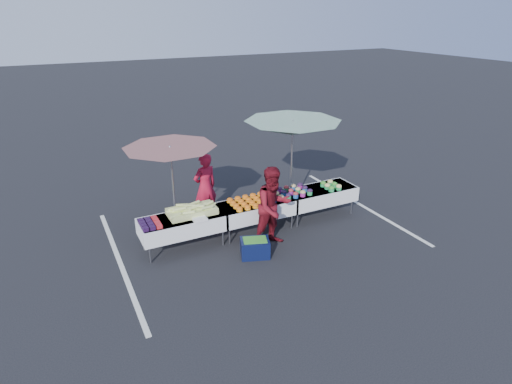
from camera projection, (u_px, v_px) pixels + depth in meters
name	position (u px, v px, depth m)	size (l,w,h in m)	color
ground	(256.00, 230.00, 10.29)	(80.00, 80.00, 0.00)	black
stripe_left	(120.00, 263.00, 8.97)	(0.10, 5.00, 0.00)	silver
stripe_right	(361.00, 205.00, 11.62)	(0.10, 5.00, 0.00)	silver
table_left	(182.00, 224.00, 9.32)	(1.86, 0.81, 0.75)	white
table_center	(256.00, 208.00, 10.06)	(1.86, 0.81, 0.75)	white
table_right	(319.00, 195.00, 10.81)	(1.86, 0.81, 0.75)	white
berry_punnets	(150.00, 224.00, 8.89)	(0.40, 0.54, 0.08)	black
corn_pile	(192.00, 210.00, 9.36)	(1.16, 0.57, 0.26)	#B8DB70
plastic_bags	(200.00, 219.00, 9.12)	(0.30, 0.25, 0.05)	white
carrot_bowls	(250.00, 201.00, 9.91)	(0.95, 0.69, 0.11)	orange
potato_cups	(287.00, 192.00, 10.32)	(1.14, 0.58, 0.16)	#22559F
bean_baskets	(331.00, 185.00, 10.74)	(0.36, 0.50, 0.15)	#24924B
vendor	(205.00, 187.00, 10.55)	(0.63, 0.41, 1.73)	#B41431
customer	(273.00, 207.00, 9.34)	(0.89, 0.70, 1.84)	maroon
umbrella_left	(170.00, 154.00, 9.48)	(2.71, 2.71, 2.13)	black
umbrella_right	(293.00, 129.00, 10.43)	(3.10, 3.10, 2.44)	black
storage_bin	(255.00, 247.00, 9.14)	(0.72, 0.62, 0.40)	#0A1236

